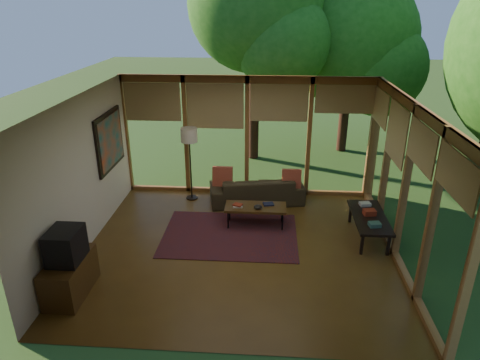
# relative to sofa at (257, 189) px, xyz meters

# --- Properties ---
(floor) EXTENTS (5.50, 5.50, 0.00)m
(floor) POSITION_rel_sofa_xyz_m (-0.25, -2.00, -0.30)
(floor) COLOR brown
(floor) RESTS_ON ground
(ceiling) EXTENTS (5.50, 5.50, 0.00)m
(ceiling) POSITION_rel_sofa_xyz_m (-0.25, -2.00, 2.40)
(ceiling) COLOR white
(ceiling) RESTS_ON ground
(wall_left) EXTENTS (0.04, 5.00, 2.70)m
(wall_left) POSITION_rel_sofa_xyz_m (-3.00, -2.00, 1.05)
(wall_left) COLOR beige
(wall_left) RESTS_ON ground
(wall_front) EXTENTS (5.50, 0.04, 2.70)m
(wall_front) POSITION_rel_sofa_xyz_m (-0.25, -4.50, 1.05)
(wall_front) COLOR beige
(wall_front) RESTS_ON ground
(window_wall_back) EXTENTS (5.50, 0.12, 2.70)m
(window_wall_back) POSITION_rel_sofa_xyz_m (-0.25, 0.50, 1.05)
(window_wall_back) COLOR brown
(window_wall_back) RESTS_ON ground
(window_wall_right) EXTENTS (0.12, 5.00, 2.70)m
(window_wall_right) POSITION_rel_sofa_xyz_m (2.50, -2.00, 1.05)
(window_wall_right) COLOR brown
(window_wall_right) RESTS_ON ground
(tree_nw) EXTENTS (3.44, 3.44, 5.81)m
(tree_nw) POSITION_rel_sofa_xyz_m (-0.19, 3.00, 3.77)
(tree_nw) COLOR #351C13
(tree_nw) RESTS_ON ground
(tree_ne) EXTENTS (3.60, 3.60, 4.96)m
(tree_ne) POSITION_rel_sofa_xyz_m (2.42, 3.86, 2.85)
(tree_ne) COLOR #351C13
(tree_ne) RESTS_ON ground
(rug) EXTENTS (2.55, 1.80, 0.01)m
(rug) POSITION_rel_sofa_xyz_m (-0.46, -1.52, -0.29)
(rug) COLOR maroon
(rug) RESTS_ON floor
(sofa) EXTENTS (2.15, 1.16, 0.59)m
(sofa) POSITION_rel_sofa_xyz_m (0.00, 0.00, 0.00)
(sofa) COLOR #342B1A
(sofa) RESTS_ON floor
(pillow_left) EXTENTS (0.43, 0.23, 0.45)m
(pillow_left) POSITION_rel_sofa_xyz_m (-0.75, -0.05, 0.30)
(pillow_left) COLOR maroon
(pillow_left) RESTS_ON sofa
(pillow_right) EXTENTS (0.41, 0.22, 0.43)m
(pillow_right) POSITION_rel_sofa_xyz_m (0.75, -0.05, 0.29)
(pillow_right) COLOR maroon
(pillow_right) RESTS_ON sofa
(ct_book_lower) EXTENTS (0.20, 0.16, 0.03)m
(ct_book_lower) POSITION_rel_sofa_xyz_m (-0.34, -1.15, 0.14)
(ct_book_lower) COLOR #B3AEA2
(ct_book_lower) RESTS_ON coffee_table
(ct_book_upper) EXTENTS (0.21, 0.18, 0.03)m
(ct_book_upper) POSITION_rel_sofa_xyz_m (-0.34, -1.15, 0.17)
(ct_book_upper) COLOR maroon
(ct_book_upper) RESTS_ON coffee_table
(ct_book_side) EXTENTS (0.23, 0.19, 0.03)m
(ct_book_side) POSITION_rel_sofa_xyz_m (0.26, -1.02, 0.14)
(ct_book_side) COLOR black
(ct_book_side) RESTS_ON coffee_table
(ct_bowl) EXTENTS (0.16, 0.16, 0.07)m
(ct_bowl) POSITION_rel_sofa_xyz_m (0.06, -1.20, 0.16)
(ct_bowl) COLOR black
(ct_bowl) RESTS_ON coffee_table
(media_cabinet) EXTENTS (0.50, 1.00, 0.60)m
(media_cabinet) POSITION_rel_sofa_xyz_m (-2.72, -3.44, 0.00)
(media_cabinet) COLOR #4A3014
(media_cabinet) RESTS_ON floor
(television) EXTENTS (0.45, 0.55, 0.50)m
(television) POSITION_rel_sofa_xyz_m (-2.70, -3.44, 0.55)
(television) COLOR black
(television) RESTS_ON media_cabinet
(console_book_a) EXTENTS (0.23, 0.18, 0.07)m
(console_book_a) POSITION_rel_sofa_xyz_m (2.15, -1.82, 0.19)
(console_book_a) COLOR #33594F
(console_book_a) RESTS_ON side_console
(console_book_b) EXTENTS (0.24, 0.19, 0.10)m
(console_book_b) POSITION_rel_sofa_xyz_m (2.15, -1.37, 0.21)
(console_book_b) COLOR maroon
(console_book_b) RESTS_ON side_console
(console_book_c) EXTENTS (0.23, 0.19, 0.06)m
(console_book_c) POSITION_rel_sofa_xyz_m (2.15, -0.97, 0.19)
(console_book_c) COLOR #B3AEA2
(console_book_c) RESTS_ON side_console
(floor_lamp) EXTENTS (0.36, 0.36, 1.65)m
(floor_lamp) POSITION_rel_sofa_xyz_m (-1.47, 0.07, 1.11)
(floor_lamp) COLOR black
(floor_lamp) RESTS_ON floor
(coffee_table) EXTENTS (1.20, 0.50, 0.43)m
(coffee_table) POSITION_rel_sofa_xyz_m (0.01, -1.10, 0.09)
(coffee_table) COLOR #4A3014
(coffee_table) RESTS_ON floor
(side_console) EXTENTS (0.60, 1.40, 0.46)m
(side_console) POSITION_rel_sofa_xyz_m (2.15, -1.42, 0.11)
(side_console) COLOR black
(side_console) RESTS_ON floor
(wall_painting) EXTENTS (0.06, 1.35, 1.15)m
(wall_painting) POSITION_rel_sofa_xyz_m (-2.96, -0.60, 1.25)
(wall_painting) COLOR black
(wall_painting) RESTS_ON wall_left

